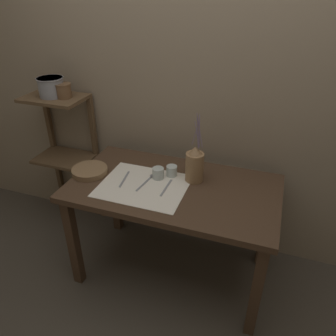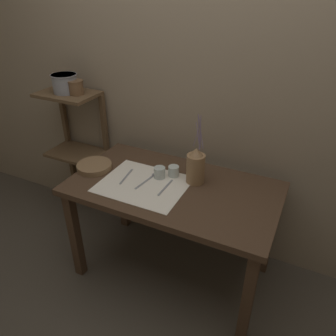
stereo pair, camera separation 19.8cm
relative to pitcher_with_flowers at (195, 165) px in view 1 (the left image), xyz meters
The scene contains 14 objects.
ground_plane 0.86m from the pitcher_with_flowers, 134.83° to the right, with size 12.00×12.00×0.00m, color #473F35.
stone_wall_back 0.52m from the pitcher_with_flowers, 105.79° to the left, with size 7.00×0.06×2.40m.
wooden_table 0.26m from the pitcher_with_flowers, 134.83° to the right, with size 1.30×0.72×0.74m.
wooden_shelf_unit 1.12m from the pitcher_with_flowers, 169.40° to the left, with size 0.44×0.30×1.12m.
linen_cloth 0.34m from the pitcher_with_flowers, 148.90° to the right, with size 0.53×0.44×0.00m.
pitcher_with_flowers is the anchor object (origin of this frame).
wooden_bowl 0.69m from the pitcher_with_flowers, 167.81° to the right, with size 0.23×0.23×0.04m.
glass_tumbler_near 0.24m from the pitcher_with_flowers, 166.24° to the right, with size 0.07×0.07×0.07m.
glass_tumbler_far 0.17m from the pitcher_with_flowers, behind, with size 0.07×0.07×0.07m.
knife_center 0.46m from the pitcher_with_flowers, 161.19° to the right, with size 0.04×0.19×0.00m.
spoon_inner 0.31m from the pitcher_with_flowers, 161.28° to the right, with size 0.04×0.20×0.02m.
fork_outer 0.23m from the pitcher_with_flowers, 132.58° to the right, with size 0.01×0.19×0.00m.
metal_pot_large 1.17m from the pitcher_with_flowers, behind, with size 0.19×0.19×0.13m.
metal_pot_small 1.08m from the pitcher_with_flowers, behind, with size 0.11×0.11×0.10m.
Camera 1 is at (0.53, -1.62, 1.86)m, focal length 35.00 mm.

